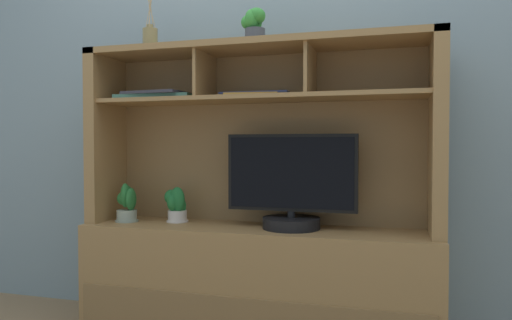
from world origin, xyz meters
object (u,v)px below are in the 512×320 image
Objects in this scene: tv_monitor at (291,190)px; potted_fern at (127,204)px; magazine_stack_left at (254,95)px; magazine_stack_centre at (156,96)px; diffuser_bottle at (150,38)px; media_console at (256,251)px; potted_succulent at (254,24)px; potted_orchid at (176,205)px.

tv_monitor is 3.11× the size of potted_fern.
magazine_stack_centre is (-0.49, -0.06, 0.01)m from magazine_stack_left.
diffuser_bottle reaches higher than magazine_stack_centre.
potted_succulent is at bearing -109.96° from media_console.
media_console is at bearing 2.68° from diffuser_bottle.
potted_succulent reaches higher than potted_fern.
potted_orchid is at bearing 178.48° from media_console.
potted_succulent reaches higher than potted_orchid.
diffuser_bottle is at bearing -174.26° from magazine_stack_left.
diffuser_bottle is at bearing -163.13° from potted_orchid.
magazine_stack_centre reaches higher than tv_monitor.
tv_monitor is 0.85m from potted_fern.
tv_monitor is at bearing -12.61° from magazine_stack_left.
diffuser_bottle is (-0.12, -0.04, 0.83)m from potted_orchid.
media_console is 5.26× the size of diffuser_bottle.
tv_monitor reaches higher than potted_fern.
potted_orchid is 0.84m from diffuser_bottle.
tv_monitor is at bearing -5.24° from media_console.
potted_succulent reaches higher than tv_monitor.
tv_monitor is (0.17, -0.02, 0.30)m from media_console.
potted_fern is (-0.25, -0.06, 0.00)m from potted_orchid.
tv_monitor is 1.81× the size of magazine_stack_left.
magazine_stack_centre is at bearing -155.06° from potted_orchid.
media_console is 1.17m from diffuser_bottle.
tv_monitor is at bearing 0.77° from diffuser_bottle.
tv_monitor is 0.82m from magazine_stack_centre.
potted_orchid is at bearing 175.71° from potted_succulent.
magazine_stack_centre reaches higher than magazine_stack_left.
diffuser_bottle reaches higher than media_console.
media_console is at bearing -1.52° from potted_orchid.
magazine_stack_centre is 0.29m from diffuser_bottle.
media_console reaches higher than tv_monitor.
media_console reaches higher than potted_orchid.
tv_monitor is 3.83× the size of potted_succulent.
diffuser_bottle is (-0.54, -0.03, 1.04)m from media_console.
diffuser_bottle is (-0.52, -0.05, 0.29)m from magazine_stack_left.
potted_fern is 0.58× the size of magazine_stack_left.
diffuser_bottle is (0.12, 0.02, 0.83)m from potted_fern.
potted_orchid is 1.13× the size of potted_succulent.
magazine_stack_left is at bearing 6.59° from magazine_stack_centre.
potted_orchid is 0.96m from potted_succulent.
diffuser_bottle reaches higher than potted_fern.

